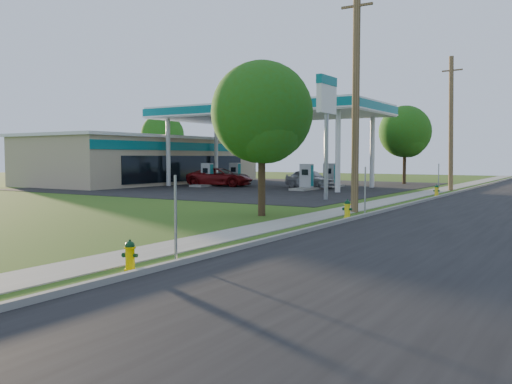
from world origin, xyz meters
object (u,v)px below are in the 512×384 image
Objects in this scene: tree_back at (163,137)px; hydrant_far at (437,191)px; utility_pole_mid at (356,97)px; tree_lot at (406,134)px; hydrant_near at (130,256)px; fuel_pump_nw at (207,178)px; hydrant_mid at (347,209)px; price_pylon at (327,102)px; car_silver at (310,179)px; car_red at (220,177)px; fuel_pump_ne at (306,180)px; tree_verge at (263,116)px; utility_pole_far at (451,123)px; fuel_pump_sw at (235,176)px; fuel_pump_se at (330,178)px.

hydrant_far is at bearing -20.51° from tree_back.
tree_back is 35.08m from hydrant_far.
tree_lot is at bearing 102.08° from utility_pole_mid.
hydrant_near is at bearing -90.45° from hydrant_far.
fuel_pump_nw is 4.17× the size of hydrant_mid.
price_pylon is 8.86m from hydrant_far.
car_red is at bearing 120.09° from car_silver.
tree_lot is (3.48, 12.32, 3.73)m from fuel_pump_ne.
tree_verge is 15.27m from hydrant_far.
fuel_pump_ne is 25.42m from tree_back.
hydrant_near is 11.41m from hydrant_mid.
car_red is at bearing -166.33° from utility_pole_far.
fuel_pump_sw is 3.26m from car_red.
utility_pole_far is 1.37× the size of tree_lot.
tree_lot reaches higher than hydrant_near.
hydrant_far is (4.68, 5.56, -5.07)m from price_pylon.
fuel_pump_nw is at bearing -36.38° from tree_back.
tree_verge is at bearing -166.36° from hydrant_mid.
hydrant_far reaches higher than hydrant_near.
tree_back is at bearing 147.54° from price_pylon.
fuel_pump_sw is at bearing -24.21° from tree_back.
utility_pole_mid is 3.06× the size of fuel_pump_sw.
hydrant_mid is (9.63, -19.55, -0.35)m from fuel_pump_se.
utility_pole_far is 14.12× the size of hydrant_near.
fuel_pump_ne is at bearing 168.69° from hydrant_far.
fuel_pump_nw is 0.46× the size of tree_lot.
utility_pole_far reaches higher than tree_verge.
car_silver is (-7.12, 18.53, -3.32)m from tree_verge.
utility_pole_mid is at bearing 92.40° from hydrant_near.
utility_pole_far reaches higher than tree_lot.
tree_lot is at bearing -3.13° from car_silver.
tree_verge is (1.29, -8.86, -1.39)m from price_pylon.
tree_lot is (12.48, 12.32, 3.73)m from fuel_pump_nw.
tree_verge is 8.35× the size of hydrant_far.
fuel_pump_ne is (9.00, 0.00, 0.00)m from fuel_pump_nw.
car_red reaches higher than hydrant_far.
price_pylon is (-3.90, -12.50, 0.63)m from utility_pole_far.
tree_lot is at bearing 44.63° from fuel_pump_nw.
hydrant_mid reaches higher than hydrant_near.
utility_pole_far is at bearing 91.05° from hydrant_near.
hydrant_far is at bearing -91.44° from car_silver.
tree_back reaches higher than fuel_pump_nw.
hydrant_near is (18.48, -26.96, -0.39)m from fuel_pump_nw.
utility_pole_far is 19.03m from fuel_pump_nw.
tree_lot is 0.96× the size of tree_back.
fuel_pump_nw is 17.93m from tree_lot.
utility_pole_far is at bearing 29.33° from fuel_pump_ne.
price_pylon is 0.95× the size of tree_back.
tree_verge is at bearing -53.11° from fuel_pump_sw.
utility_pole_mid reaches higher than hydrant_far.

